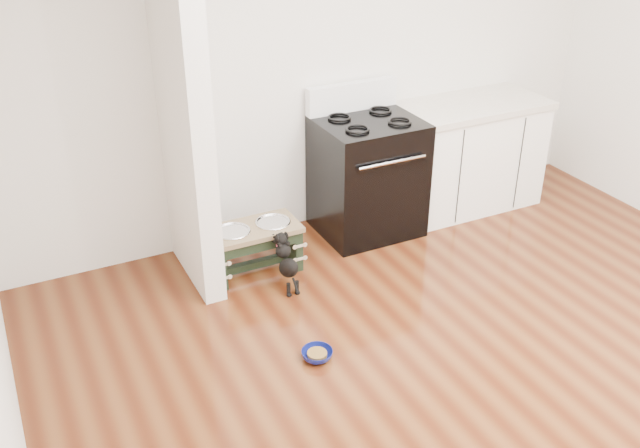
{
  "coord_description": "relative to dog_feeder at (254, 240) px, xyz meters",
  "views": [
    {
      "loc": [
        -2.34,
        -2.21,
        2.78
      ],
      "look_at": [
        -0.46,
        1.57,
        0.5
      ],
      "focal_mm": 40.0,
      "sensor_mm": 36.0,
      "label": 1
    }
  ],
  "objects": [
    {
      "name": "puppy",
      "position": [
        0.12,
        -0.3,
        -0.04
      ],
      "size": [
        0.12,
        0.34,
        0.4
      ],
      "color": "black",
      "rests_on": "ground"
    },
    {
      "name": "floor_bowl",
      "position": [
        -0.04,
        -1.1,
        -0.23
      ],
      "size": [
        0.25,
        0.25,
        0.06
      ],
      "rotation": [
        0.0,
        0.0,
        0.4
      ],
      "color": "navy",
      "rests_on": "ground"
    },
    {
      "name": "room_shell",
      "position": [
        0.79,
        -1.95,
        1.36
      ],
      "size": [
        5.0,
        5.0,
        5.0
      ],
      "color": "silver",
      "rests_on": "ground"
    },
    {
      "name": "ground",
      "position": [
        0.79,
        -1.95,
        -0.26
      ],
      "size": [
        5.0,
        5.0,
        0.0
      ],
      "primitive_type": "plane",
      "color": "#451C0C",
      "rests_on": "ground"
    },
    {
      "name": "oven_range",
      "position": [
        1.04,
        0.2,
        0.22
      ],
      "size": [
        0.76,
        0.69,
        1.14
      ],
      "color": "black",
      "rests_on": "ground"
    },
    {
      "name": "partition_wall",
      "position": [
        -0.38,
        0.15,
        1.09
      ],
      "size": [
        0.15,
        0.8,
        2.7
      ],
      "primitive_type": "cube",
      "color": "silver",
      "rests_on": "ground"
    },
    {
      "name": "dog_feeder",
      "position": [
        0.0,
        0.0,
        0.0
      ],
      "size": [
        0.66,
        0.35,
        0.38
      ],
      "color": "black",
      "rests_on": "ground"
    },
    {
      "name": "cabinet_run",
      "position": [
        2.02,
        0.22,
        0.2
      ],
      "size": [
        1.24,
        0.64,
        0.91
      ],
      "color": "white",
      "rests_on": "ground"
    }
  ]
}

